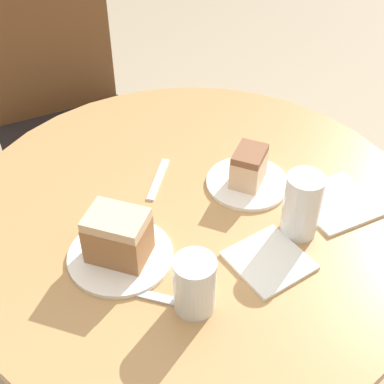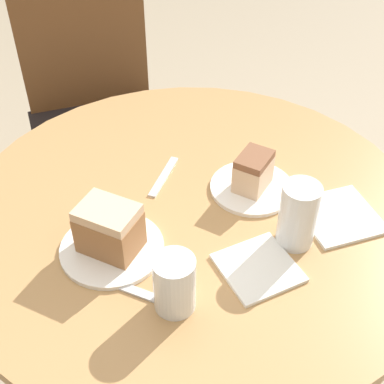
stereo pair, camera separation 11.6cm
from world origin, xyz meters
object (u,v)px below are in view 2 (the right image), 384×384
glass_water (298,218)px  cake_slice_near (109,228)px  chair (96,107)px  plate_far (252,188)px  glass_lemonade (175,286)px  cake_slice_far (253,171)px  plate_near (112,248)px

glass_water → cake_slice_near: bearing=168.8°
chair → cake_slice_near: bearing=-97.6°
chair → plate_far: bearing=-75.2°
glass_lemonade → glass_water: glass_water is taller
chair → plate_far: size_ratio=5.19×
chair → cake_slice_near: 0.97m
plate_far → glass_water: bearing=-81.0°
chair → glass_lemonade: chair is taller
cake_slice_near → cake_slice_far: size_ratio=1.34×
plate_far → glass_water: glass_water is taller
plate_near → cake_slice_far: bearing=17.0°
cake_slice_far → chair: bearing=108.6°
plate_far → cake_slice_near: size_ratio=1.33×
cake_slice_near → cake_slice_far: bearing=17.0°
chair → glass_lemonade: (0.03, -1.09, 0.28)m
plate_near → cake_slice_far: cake_slice_far is taller
glass_lemonade → plate_near: bearing=118.7°
cake_slice_near → glass_water: 0.37m
cake_slice_near → chair: bearing=86.1°
chair → glass_lemonade: 1.13m
cake_slice_near → cake_slice_far: 0.36m
chair → cake_slice_far: (0.28, -0.82, 0.28)m
plate_near → cake_slice_far: (0.34, 0.10, 0.05)m
cake_slice_near → plate_near: bearing=0.0°
plate_far → glass_water: (0.03, -0.18, 0.06)m
plate_near → glass_lemonade: 0.19m
glass_water → plate_near: bearing=168.8°
chair → plate_far: 0.90m
chair → cake_slice_near: (-0.06, -0.93, 0.29)m
plate_near → cake_slice_near: 0.06m
cake_slice_near → cake_slice_far: (0.34, 0.10, -0.01)m
chair → glass_lemonade: bearing=-92.3°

